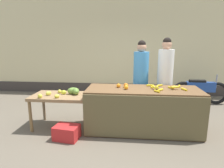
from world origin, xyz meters
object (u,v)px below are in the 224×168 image
Objects in this scene: vendor_woman_blue_shirt at (141,80)px; produce_sack at (107,105)px; parked_motorcycle at (200,90)px; produce_crate at (67,132)px; vendor_woman_white_shirt at (165,80)px.

produce_sack is (-0.80, 0.13, -0.68)m from vendor_woman_blue_shirt.
vendor_woman_blue_shirt is at bearing -145.34° from parked_motorcycle.
produce_crate is 1.43m from produce_sack.
vendor_woman_white_shirt reaches higher than vendor_woman_blue_shirt.
vendor_woman_white_shirt is at bearing 30.32° from produce_crate.
vendor_woman_white_shirt is 4.23× the size of produce_crate.
vendor_woman_white_shirt reaches higher than produce_sack.
vendor_woman_white_shirt is 4.07× the size of produce_sack.
vendor_woman_blue_shirt is 0.97× the size of vendor_woman_white_shirt.
vendor_woman_blue_shirt is 0.54m from vendor_woman_white_shirt.
parked_motorcycle is (1.79, 1.24, -0.51)m from vendor_woman_blue_shirt.
parked_motorcycle is at bearing 23.13° from produce_sack.
produce_sack is (0.59, 1.30, 0.10)m from produce_crate.
produce_sack is at bearing 172.50° from vendor_woman_white_shirt.
parked_motorcycle is 3.64× the size of produce_crate.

